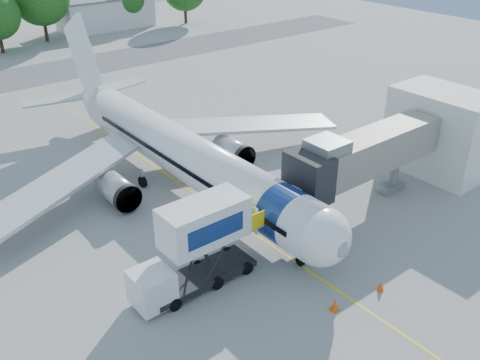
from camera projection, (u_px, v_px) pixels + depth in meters
ground at (212, 206)px, 40.67m from camera, size 160.00×160.00×0.00m
guidance_line at (212, 206)px, 40.67m from camera, size 0.15×70.00×0.01m
taxiway_strip at (23, 77)px, 69.60m from camera, size 120.00×10.00×0.01m
aircraft at (181, 153)px, 42.13m from camera, size 34.17×37.73×11.35m
jet_bridge at (359, 157)px, 38.23m from camera, size 13.90×3.20×6.60m
terminal_stub at (441, 132)px, 44.43m from camera, size 5.00×8.00×7.00m
catering_hiloader at (195, 248)px, 31.09m from camera, size 8.50×2.44×5.50m
ground_tug at (426, 345)px, 27.20m from camera, size 3.35×2.18×1.24m
safety_cone_a at (335, 305)px, 30.25m from camera, size 0.50×0.50×0.80m
safety_cone_b at (381, 286)px, 31.82m from camera, size 0.42×0.42×0.67m
outbuilding_right at (106, 13)px, 94.28m from camera, size 16.40×7.40×5.30m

